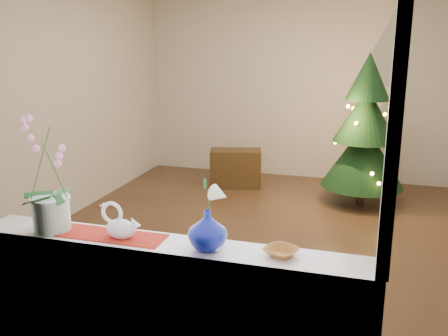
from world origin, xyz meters
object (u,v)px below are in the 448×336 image
Objects in this scene: xmas_tree at (365,130)px; blue_vase at (207,227)px; swan at (120,221)px; paperweight at (216,246)px; orchid_pot at (48,175)px; side_table at (236,168)px; amber_dish at (281,252)px.

blue_vase is at bearing -100.07° from xmas_tree.
swan is 3.37× the size of paperweight.
blue_vase is at bearing 6.53° from swan.
orchid_pot is 0.35× the size of xmas_tree.
swan is 4.20m from side_table.
orchid_pot is 0.94m from blue_vase.
orchid_pot is 9.66× the size of paperweight.
swan is at bearing -178.43° from amber_dish.
amber_dish is at bearing 8.01° from paperweight.
swan is 0.55m from paperweight.
blue_vase reaches higher than amber_dish.
xmas_tree reaches higher than blue_vase.
xmas_tree is (1.61, 3.90, -0.33)m from orchid_pot.
side_table is at bearing 103.33° from blue_vase.
orchid_pot is at bearing -179.84° from blue_vase.
side_table is (-1.03, 4.13, -0.70)m from paperweight.
blue_vase is 0.10m from paperweight.
blue_vase reaches higher than paperweight.
amber_dish is at bearing -94.68° from xmas_tree.
amber_dish is at bearing 1.32° from orchid_pot.
orchid_pot reaches higher than blue_vase.
blue_vase reaches higher than swan.
orchid_pot is 2.69× the size of blue_vase.
amber_dish is (0.37, 0.03, -0.10)m from blue_vase.
blue_vase is at bearing 160.82° from paperweight.
side_table is at bearing 90.77° from orchid_pot.
swan is 0.87m from amber_dish.
swan is at bearing 179.61° from blue_vase.
blue_vase is 0.13× the size of xmas_tree.
paperweight is 0.33m from amber_dish.
paperweight is (0.97, -0.02, -0.29)m from orchid_pot.
amber_dish is (0.87, 0.02, -0.08)m from swan.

